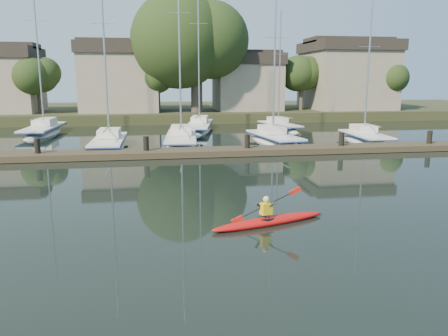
{
  "coord_description": "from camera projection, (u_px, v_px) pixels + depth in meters",
  "views": [
    {
      "loc": [
        -2.46,
        -11.48,
        4.46
      ],
      "look_at": [
        0.04,
        4.27,
        1.2
      ],
      "focal_mm": 35.0,
      "sensor_mm": 36.0,
      "label": 1
    }
  ],
  "objects": [
    {
      "name": "sailboat_3",
      "position": [
        274.0,
        145.0,
        31.22
      ],
      "size": [
        3.12,
        8.01,
        12.57
      ],
      "rotation": [
        0.0,
        0.0,
        0.14
      ],
      "color": "silver",
      "rests_on": "ground"
    },
    {
      "name": "sailboat_5",
      "position": [
        44.0,
        136.0,
        36.18
      ],
      "size": [
        2.43,
        9.41,
        15.49
      ],
      "rotation": [
        0.0,
        0.0,
        -0.03
      ],
      "color": "silver",
      "rests_on": "ground"
    },
    {
      "name": "kayak",
      "position": [
        269.0,
        219.0,
        13.63
      ],
      "size": [
        4.01,
        1.71,
        1.29
      ],
      "rotation": [
        0.0,
        0.0,
        0.3
      ],
      "color": "red",
      "rests_on": "ground"
    },
    {
      "name": "sailboat_6",
      "position": [
        199.0,
        132.0,
        38.94
      ],
      "size": [
        3.84,
        10.05,
        15.64
      ],
      "rotation": [
        0.0,
        0.0,
        -0.18
      ],
      "color": "silver",
      "rests_on": "ground"
    },
    {
      "name": "sailboat_7",
      "position": [
        279.0,
        131.0,
        39.44
      ],
      "size": [
        3.06,
        7.33,
        11.48
      ],
      "rotation": [
        0.0,
        0.0,
        0.17
      ],
      "color": "silver",
      "rests_on": "ground"
    },
    {
      "name": "sailboat_2",
      "position": [
        181.0,
        146.0,
        30.63
      ],
      "size": [
        2.88,
        9.28,
        15.13
      ],
      "rotation": [
        0.0,
        0.0,
        -0.08
      ],
      "color": "silver",
      "rests_on": "ground"
    },
    {
      "name": "sailboat_1",
      "position": [
        109.0,
        150.0,
        29.05
      ],
      "size": [
        2.12,
        8.37,
        13.67
      ],
      "rotation": [
        0.0,
        0.0,
        -0.01
      ],
      "color": "silver",
      "rests_on": "ground"
    },
    {
      "name": "ground",
      "position": [
        246.0,
        239.0,
        12.38
      ],
      "size": [
        160.0,
        160.0,
        0.0
      ],
      "primitive_type": "plane",
      "color": "black",
      "rests_on": "ground"
    },
    {
      "name": "sailboat_4",
      "position": [
        365.0,
        144.0,
        31.68
      ],
      "size": [
        2.4,
        6.97,
        11.68
      ],
      "rotation": [
        0.0,
        0.0,
        -0.05
      ],
      "color": "silver",
      "rests_on": "ground"
    },
    {
      "name": "dock",
      "position": [
        198.0,
        152.0,
        25.88
      ],
      "size": [
        34.0,
        2.0,
        1.8
      ],
      "color": "#423726",
      "rests_on": "ground"
    },
    {
      "name": "shore",
      "position": [
        189.0,
        90.0,
        50.96
      ],
      "size": [
        90.0,
        25.25,
        12.75
      ],
      "color": "#283219",
      "rests_on": "ground"
    }
  ]
}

